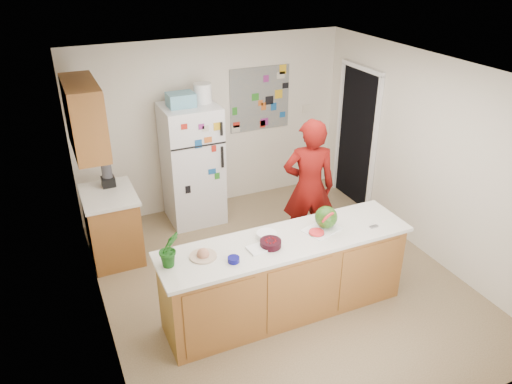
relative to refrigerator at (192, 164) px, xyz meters
name	(u,v)px	position (x,y,z in m)	size (l,w,h in m)	color
floor	(280,281)	(0.45, -1.88, -0.86)	(4.00, 4.50, 0.02)	brown
wall_back	(212,125)	(0.45, 0.38, 0.40)	(4.00, 0.02, 2.50)	beige
wall_left	(92,226)	(-1.56, -1.88, 0.40)	(0.02, 4.50, 2.50)	beige
wall_right	(428,158)	(2.46, -1.88, 0.40)	(0.02, 4.50, 2.50)	beige
ceiling	(286,71)	(0.45, -1.88, 1.66)	(4.00, 4.50, 0.02)	white
doorway	(357,138)	(2.44, -0.43, 0.17)	(0.03, 0.85, 2.04)	black
peninsula_base	(285,278)	(0.25, -2.38, -0.41)	(2.60, 0.62, 0.88)	brown
peninsula_top	(287,241)	(0.25, -2.38, 0.05)	(2.68, 0.70, 0.04)	silver
side_counter_base	(113,227)	(-1.24, -0.53, -0.42)	(0.60, 0.80, 0.86)	brown
side_counter_top	(108,195)	(-1.24, -0.53, 0.03)	(0.64, 0.84, 0.04)	silver
upper_cabinets	(84,117)	(-1.37, -0.58, 1.05)	(0.35, 1.00, 0.80)	brown
refrigerator	(192,164)	(0.00, 0.00, 0.00)	(0.75, 0.70, 1.70)	silver
fridge_top_bin	(181,100)	(-0.10, 0.00, 0.94)	(0.35, 0.28, 0.18)	#5999B2
photo_collage	(260,99)	(1.20, 0.36, 0.70)	(0.95, 0.01, 0.95)	slate
person	(309,188)	(1.08, -1.39, 0.05)	(0.65, 0.43, 1.79)	#610B08
blender_appliance	(107,172)	(-1.19, -0.32, 0.24)	(0.13, 0.13, 0.38)	black
cutting_board	(321,230)	(0.67, -2.36, 0.08)	(0.37, 0.28, 0.01)	white
watermelon	(326,217)	(0.73, -2.34, 0.20)	(0.24, 0.24, 0.24)	#275A12
watermelon_slice	(316,232)	(0.58, -2.41, 0.09)	(0.16, 0.16, 0.02)	#D53349
cherry_bowl	(271,244)	(0.05, -2.43, 0.11)	(0.22, 0.22, 0.07)	black
white_bowl	(267,235)	(0.08, -2.26, 0.10)	(0.21, 0.21, 0.06)	white
cobalt_bowl	(234,260)	(-0.39, -2.52, 0.10)	(0.12, 0.12, 0.05)	#0A095C
plate	(203,256)	(-0.63, -2.32, 0.08)	(0.27, 0.27, 0.02)	tan
paper_towel	(258,249)	(-0.09, -2.43, 0.08)	(0.20, 0.17, 0.02)	silver
keys	(374,226)	(1.21, -2.54, 0.08)	(0.09, 0.04, 0.01)	gray
potted_plant	(169,249)	(-0.95, -2.33, 0.25)	(0.20, 0.16, 0.37)	#174314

